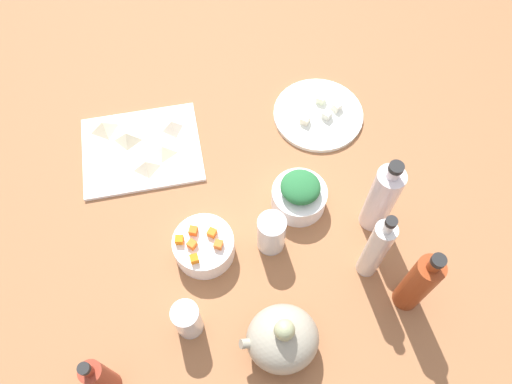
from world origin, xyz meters
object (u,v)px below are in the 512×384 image
at_px(drinking_glass_1, 271,233).
at_px(teapot, 282,338).
at_px(plate_tofu, 318,114).
at_px(bottle_2, 100,378).
at_px(bowl_carrots, 204,246).
at_px(bottle_3, 376,249).
at_px(bowl_greens, 299,197).
at_px(bottle_1, 382,199).
at_px(cutting_board, 142,150).
at_px(drinking_glass_0, 188,320).
at_px(bottle_0, 418,283).

bearing_deg(drinking_glass_1, teapot, 83.78).
distance_m(plate_tofu, bottle_2, 0.85).
height_order(bowl_carrots, bottle_3, bottle_3).
xyz_separation_m(bowl_greens, bottle_1, (-0.17, 0.08, 0.08)).
bearing_deg(bottle_2, bowl_carrots, -132.41).
relative_size(cutting_board, drinking_glass_1, 2.68).
relative_size(bottle_3, drinking_glass_1, 2.22).
bearing_deg(plate_tofu, bowl_carrots, 43.16).
distance_m(cutting_board, bowl_greens, 0.44).
height_order(bowl_carrots, teapot, teapot).
height_order(cutting_board, bottle_3, bottle_3).
xyz_separation_m(bowl_greens, drinking_glass_1, (0.09, 0.09, 0.03)).
xyz_separation_m(bottle_2, drinking_glass_0, (-0.18, -0.09, -0.03)).
bearing_deg(drinking_glass_0, drinking_glass_1, -143.10).
bearing_deg(bottle_2, bottle_1, -157.96).
distance_m(bottle_2, drinking_glass_1, 0.46).
xyz_separation_m(bowl_carrots, drinking_glass_0, (0.06, 0.17, 0.02)).
distance_m(teapot, drinking_glass_0, 0.20).
bearing_deg(bottle_0, bottle_1, -85.84).
distance_m(plate_tofu, bottle_3, 0.46).
bearing_deg(cutting_board, bowl_carrots, 111.57).
relative_size(bowl_carrots, drinking_glass_1, 1.23).
height_order(teapot, bottle_0, bottle_0).
bearing_deg(bottle_1, drinking_glass_0, 20.34).
distance_m(bowl_greens, drinking_glass_0, 0.40).
distance_m(bowl_greens, teapot, 0.35).
distance_m(drinking_glass_0, drinking_glass_1, 0.27).
relative_size(bowl_carrots, drinking_glass_0, 1.29).
bearing_deg(bottle_2, drinking_glass_0, -153.68).
height_order(plate_tofu, drinking_glass_1, drinking_glass_1).
height_order(cutting_board, bowl_greens, bowl_greens).
xyz_separation_m(bottle_0, bottle_3, (0.06, -0.09, 0.01)).
xyz_separation_m(cutting_board, teapot, (-0.26, 0.56, 0.06)).
height_order(bowl_carrots, bottle_0, bottle_0).
height_order(bowl_greens, bottle_2, bottle_2).
bearing_deg(drinking_glass_1, bowl_greens, -133.86).
distance_m(plate_tofu, drinking_glass_0, 0.66).
height_order(bottle_2, bottle_3, bottle_3).
relative_size(bottle_0, drinking_glass_1, 2.12).
relative_size(bowl_carrots, teapot, 0.85).
bearing_deg(bowl_carrots, drinking_glass_1, 177.13).
height_order(bottle_0, drinking_glass_1, bottle_0).
height_order(bowl_carrots, drinking_glass_0, drinking_glass_0).
relative_size(cutting_board, plate_tofu, 1.25).
bearing_deg(bowl_greens, bottle_0, 122.86).
height_order(plate_tofu, bottle_2, bottle_2).
bearing_deg(teapot, bowl_greens, -109.19).
distance_m(teapot, bottle_1, 0.38).
height_order(bottle_1, bottle_3, bottle_3).
height_order(bowl_greens, bottle_0, bottle_0).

